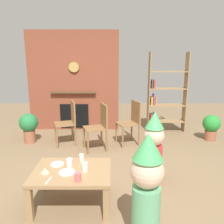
# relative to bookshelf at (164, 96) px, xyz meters

# --- Properties ---
(ground_plane) EXTENTS (12.00, 12.00, 0.00)m
(ground_plane) POSITION_rel_bookshelf_xyz_m (-1.40, -2.40, -0.87)
(ground_plane) COLOR #846B4C
(brick_fireplace_feature) EXTENTS (2.20, 0.28, 2.40)m
(brick_fireplace_feature) POSITION_rel_bookshelf_xyz_m (-2.19, 0.20, 0.32)
(brick_fireplace_feature) COLOR brown
(brick_fireplace_feature) RESTS_ON ground_plane
(bookshelf) EXTENTS (0.90, 0.28, 1.90)m
(bookshelf) POSITION_rel_bookshelf_xyz_m (0.00, 0.00, 0.00)
(bookshelf) COLOR #9E7A51
(bookshelf) RESTS_ON ground_plane
(coffee_table) EXTENTS (0.93, 0.71, 0.44)m
(coffee_table) POSITION_rel_bookshelf_xyz_m (-1.74, -2.93, -0.50)
(coffee_table) COLOR #9E7A51
(coffee_table) RESTS_ON ground_plane
(paper_cup_near_left) EXTENTS (0.06, 0.06, 0.09)m
(paper_cup_near_left) POSITION_rel_bookshelf_xyz_m (-1.65, -2.66, -0.39)
(paper_cup_near_left) COLOR silver
(paper_cup_near_left) RESTS_ON coffee_table
(paper_cup_near_right) EXTENTS (0.07, 0.07, 0.10)m
(paper_cup_near_right) POSITION_rel_bookshelf_xyz_m (-1.63, -3.18, -0.38)
(paper_cup_near_right) COLOR #E5666B
(paper_cup_near_right) RESTS_ON coffee_table
(paper_cup_center) EXTENTS (0.07, 0.07, 0.11)m
(paper_cup_center) POSITION_rel_bookshelf_xyz_m (-1.58, -2.96, -0.37)
(paper_cup_center) COLOR silver
(paper_cup_center) RESTS_ON coffee_table
(paper_cup_far_left) EXTENTS (0.08, 0.08, 0.10)m
(paper_cup_far_left) POSITION_rel_bookshelf_xyz_m (-1.78, -2.83, -0.38)
(paper_cup_far_left) COLOR silver
(paper_cup_far_left) RESTS_ON coffee_table
(paper_plate_front) EXTENTS (0.19, 0.19, 0.01)m
(paper_plate_front) POSITION_rel_bookshelf_xyz_m (-1.78, -2.99, -0.42)
(paper_plate_front) COLOR white
(paper_plate_front) RESTS_ON coffee_table
(paper_plate_rear) EXTENTS (0.17, 0.17, 0.01)m
(paper_plate_rear) POSITION_rel_bookshelf_xyz_m (-1.94, -2.78, -0.42)
(paper_plate_rear) COLOR white
(paper_plate_rear) RESTS_ON coffee_table
(birthday_cake_slice) EXTENTS (0.10, 0.10, 0.06)m
(birthday_cake_slice) POSITION_rel_bookshelf_xyz_m (-2.04, -3.00, -0.40)
(birthday_cake_slice) COLOR #EAC68C
(birthday_cake_slice) RESTS_ON coffee_table
(table_fork) EXTENTS (0.04, 0.15, 0.01)m
(table_fork) POSITION_rel_bookshelf_xyz_m (-1.95, -3.18, -0.43)
(table_fork) COLOR silver
(table_fork) RESTS_ON coffee_table
(child_with_cone_hat) EXTENTS (0.31, 0.31, 1.12)m
(child_with_cone_hat) POSITION_rel_bookshelf_xyz_m (-0.94, -3.56, -0.28)
(child_with_cone_hat) COLOR #66B27F
(child_with_cone_hat) RESTS_ON ground_plane
(child_in_pink) EXTENTS (0.29, 0.29, 1.04)m
(child_in_pink) POSITION_rel_bookshelf_xyz_m (-0.67, -2.43, -0.32)
(child_in_pink) COLOR #D13838
(child_in_pink) RESTS_ON ground_plane
(dining_chair_left) EXTENTS (0.51, 0.51, 0.90)m
(dining_chair_left) POSITION_rel_bookshelf_xyz_m (-2.14, -0.88, -0.36)
(dining_chair_left) COLOR olive
(dining_chair_left) RESTS_ON ground_plane
(dining_chair_middle) EXTENTS (0.50, 0.50, 0.90)m
(dining_chair_middle) POSITION_rel_bookshelf_xyz_m (-1.50, -1.19, -0.36)
(dining_chair_middle) COLOR olive
(dining_chair_middle) RESTS_ON ground_plane
(dining_chair_right) EXTENTS (0.51, 0.51, 0.90)m
(dining_chair_right) POSITION_rel_bookshelf_xyz_m (-0.85, -0.87, -0.36)
(dining_chair_right) COLOR olive
(dining_chair_right) RESTS_ON ground_plane
(potted_plant_tall) EXTENTS (0.37, 0.37, 0.57)m
(potted_plant_tall) POSITION_rel_bookshelf_xyz_m (0.90, -0.67, -0.54)
(potted_plant_tall) COLOR #9E5B42
(potted_plant_tall) RESTS_ON ground_plane
(potted_plant_short) EXTENTS (0.38, 0.38, 0.63)m
(potted_plant_short) POSITION_rel_bookshelf_xyz_m (-3.00, -0.83, -0.49)
(potted_plant_short) COLOR #9E5B42
(potted_plant_short) RESTS_ON ground_plane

